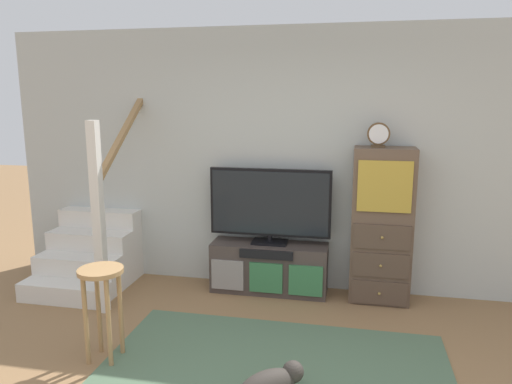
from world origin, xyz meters
TOP-DOWN VIEW (x-y plane):
  - back_wall at (0.00, 2.46)m, footprint 6.40×0.12m
  - area_rug at (0.00, 0.60)m, footprint 2.60×1.80m
  - media_console at (-0.30, 2.19)m, footprint 1.20×0.38m
  - television at (-0.30, 2.22)m, footprint 1.24×0.22m
  - side_cabinet at (0.81, 2.20)m, footprint 0.58×0.38m
  - desk_clock at (0.74, 2.19)m, footprint 0.21×0.08m
  - staircase at (-2.24, 2.20)m, footprint 1.00×1.36m
  - bar_stool_near at (-1.31, 0.62)m, footprint 0.34×0.34m

SIDE VIEW (x-z plane):
  - area_rug at x=0.00m, z-range 0.00..0.01m
  - media_console at x=-0.30m, z-range 0.00..0.51m
  - staircase at x=-2.24m, z-range -0.73..1.47m
  - bar_stool_near at x=-1.31m, z-range 0.18..0.92m
  - side_cabinet at x=0.81m, z-range 0.00..1.53m
  - television at x=-0.30m, z-range 0.54..1.32m
  - back_wall at x=0.00m, z-range 0.00..2.70m
  - desk_clock at x=0.74m, z-range 1.53..1.77m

